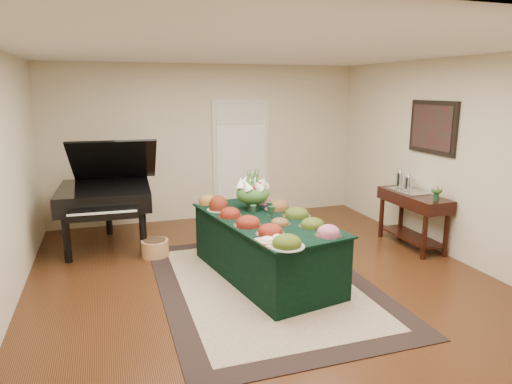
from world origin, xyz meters
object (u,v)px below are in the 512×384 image
object	(u,v)px
grand_piano	(106,194)
mahogany_sideboard	(413,206)
floral_centerpiece	(253,190)
buffet_table	(265,248)

from	to	relation	value
grand_piano	mahogany_sideboard	size ratio (longest dim) A/B	1.32
floral_centerpiece	buffet_table	bearing A→B (deg)	-88.55
buffet_table	mahogany_sideboard	bearing A→B (deg)	9.15
grand_piano	mahogany_sideboard	world-z (taller)	grand_piano
floral_centerpiece	mahogany_sideboard	bearing A→B (deg)	-1.19
buffet_table	grand_piano	xyz separation A→B (m)	(-1.82, 1.79, 0.41)
buffet_table	floral_centerpiece	distance (m)	0.78
buffet_table	mahogany_sideboard	size ratio (longest dim) A/B	1.92
buffet_table	floral_centerpiece	bearing A→B (deg)	91.45
floral_centerpiece	grand_piano	distance (m)	2.27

